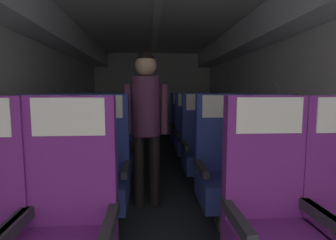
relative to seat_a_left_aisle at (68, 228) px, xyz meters
The scene contains 21 objects.
ground 2.17m from the seat_a_left_aisle, 75.37° to the left, with size 3.36×7.77×0.02m, color #23282D.
fuselage_shell 2.62m from the seat_a_left_aisle, 76.89° to the left, with size 3.24×7.42×2.24m.
seat_a_left_aisle is the anchor object (origin of this frame).
seat_a_right_window 1.08m from the seat_a_left_aisle, ahead, with size 0.50×0.49×1.15m.
seat_b_left_window 1.02m from the seat_a_left_aisle, 117.29° to the left, with size 0.50×0.49×1.15m.
seat_b_left_aisle 0.92m from the seat_a_left_aisle, 89.98° to the left, with size 0.50×0.49×1.15m.
seat_b_right_aisle 1.80m from the seat_a_left_aisle, 30.45° to the left, with size 0.50×0.49×1.15m.
seat_b_right_window 1.40m from the seat_a_left_aisle, 39.55° to the left, with size 0.50×0.49×1.15m.
seat_c_left_window 1.87m from the seat_a_left_aisle, 104.84° to the left, with size 0.50×0.49×1.15m.
seat_c_left_aisle 1.83m from the seat_a_left_aisle, 90.15° to the left, with size 0.50×0.49×1.15m.
seat_c_right_aisle 2.38m from the seat_a_left_aisle, 49.43° to the left, with size 0.50×0.49×1.15m.
seat_c_right_window 2.12m from the seat_a_left_aisle, 59.57° to the left, with size 0.50×0.49×1.15m.
seat_d_left_window 2.76m from the seat_a_left_aisle, 99.84° to the left, with size 0.50×0.49×1.15m.
seat_d_left_aisle 2.73m from the seat_a_left_aisle, 89.97° to the left, with size 0.50×0.49×1.15m.
seat_d_right_aisle 3.14m from the seat_a_left_aisle, 60.44° to the left, with size 0.50×0.49×1.15m.
seat_d_right_window 2.94m from the seat_a_left_aisle, 68.65° to the left, with size 0.50×0.49×1.15m.
seat_e_left_window 3.67m from the seat_a_left_aisle, 97.36° to the left, with size 0.50×0.49×1.15m.
seat_e_left_aisle 3.64m from the seat_a_left_aisle, 89.98° to the left, with size 0.50×0.49×1.15m.
seat_e_right_aisle 3.95m from the seat_a_left_aisle, 66.83° to the left, with size 0.50×0.49×1.15m.
seat_e_right_window 3.80m from the seat_a_left_aisle, 73.48° to the left, with size 0.50×0.49×1.15m.
flight_attendant 1.44m from the seat_a_left_aisle, 73.25° to the left, with size 0.43×0.28×1.56m.
Camera 1 is at (-0.11, 0.34, 1.18)m, focal length 27.79 mm.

